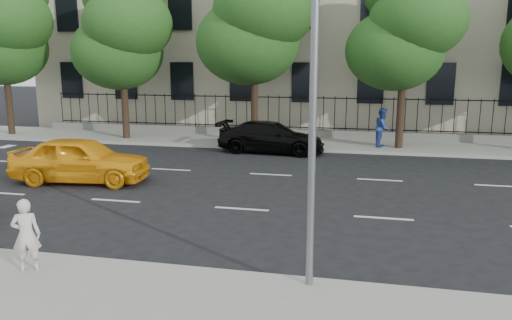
{
  "coord_description": "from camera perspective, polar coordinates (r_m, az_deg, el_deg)",
  "views": [
    {
      "loc": [
        3.4,
        -10.99,
        4.27
      ],
      "look_at": [
        0.32,
        3.0,
        1.37
      ],
      "focal_mm": 35.0,
      "sensor_mm": 36.0,
      "label": 1
    }
  ],
  "objects": [
    {
      "name": "yellow_taxi",
      "position": [
        18.55,
        -19.41,
        0.04
      ],
      "size": [
        4.95,
        2.45,
        1.62
      ],
      "primitive_type": "imported",
      "rotation": [
        0.0,
        0.0,
        1.69
      ],
      "color": "#FFAB14",
      "rests_on": "ground"
    },
    {
      "name": "lane_markings",
      "position": [
        16.66,
        0.23,
        -3.38
      ],
      "size": [
        49.6,
        4.62,
        0.01
      ],
      "primitive_type": null,
      "color": "silver",
      "rests_on": "ground"
    },
    {
      "name": "pedestrian_far",
      "position": [
        24.55,
        14.27,
        3.62
      ],
      "size": [
        0.86,
        1.02,
        1.85
      ],
      "primitive_type": "imported",
      "rotation": [
        0.0,
        0.0,
        1.38
      ],
      "color": "navy",
      "rests_on": "far_sidewalk"
    },
    {
      "name": "far_sidewalk",
      "position": [
        25.57,
        4.61,
        1.97
      ],
      "size": [
        60.0,
        4.0,
        0.15
      ],
      "primitive_type": "cube",
      "color": "gray",
      "rests_on": "ground"
    },
    {
      "name": "ground",
      "position": [
        12.27,
        -4.51,
        -8.95
      ],
      "size": [
        120.0,
        120.0,
        0.0
      ],
      "primitive_type": "plane",
      "color": "black",
      "rests_on": "ground"
    },
    {
      "name": "tree_b",
      "position": [
        27.36,
        -14.95,
        14.37
      ],
      "size": [
        5.53,
        5.12,
        8.97
      ],
      "color": "#382619",
      "rests_on": "far_sidewalk"
    },
    {
      "name": "street_light",
      "position": [
        9.31,
        7.14,
        16.77
      ],
      "size": [
        0.25,
        3.32,
        8.05
      ],
      "color": "slate",
      "rests_on": "near_sidewalk"
    },
    {
      "name": "black_sedan",
      "position": [
        23.16,
        1.72,
        2.62
      ],
      "size": [
        5.07,
        2.34,
        1.43
      ],
      "primitive_type": "imported",
      "rotation": [
        0.0,
        0.0,
        1.5
      ],
      "color": "black",
      "rests_on": "ground"
    },
    {
      "name": "tree_d",
      "position": [
        24.46,
        16.8,
        14.65
      ],
      "size": [
        5.34,
        4.94,
        8.84
      ],
      "color": "#382619",
      "rests_on": "far_sidewalk"
    },
    {
      "name": "iron_fence",
      "position": [
        27.15,
        5.13,
        3.74
      ],
      "size": [
        30.0,
        0.5,
        2.2
      ],
      "color": "slate",
      "rests_on": "far_sidewalk"
    },
    {
      "name": "near_sidewalk",
      "position": [
        8.83,
        -12.41,
        -17.2
      ],
      "size": [
        60.0,
        4.0,
        0.15
      ],
      "primitive_type": "cube",
      "color": "gray",
      "rests_on": "ground"
    },
    {
      "name": "woman_near",
      "position": [
        10.88,
        -24.78,
        -7.77
      ],
      "size": [
        0.64,
        0.56,
        1.47
      ],
      "primitive_type": "imported",
      "rotation": [
        0.0,
        0.0,
        3.61
      ],
      "color": "beige",
      "rests_on": "near_sidewalk"
    },
    {
      "name": "tree_a",
      "position": [
        31.17,
        -26.84,
        13.67
      ],
      "size": [
        5.71,
        5.31,
        9.39
      ],
      "color": "#382619",
      "rests_on": "far_sidewalk"
    },
    {
      "name": "tree_c",
      "position": [
        25.03,
        0.01,
        16.36
      ],
      "size": [
        5.89,
        5.5,
        9.8
      ],
      "color": "#382619",
      "rests_on": "far_sidewalk"
    }
  ]
}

